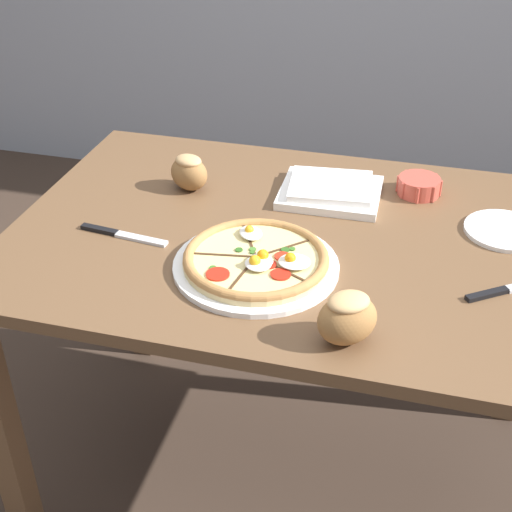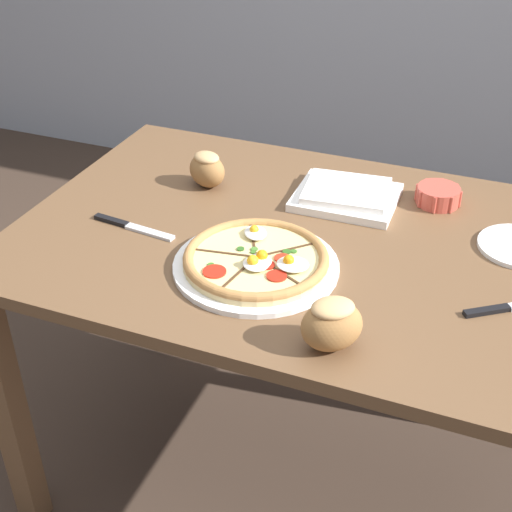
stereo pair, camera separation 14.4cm
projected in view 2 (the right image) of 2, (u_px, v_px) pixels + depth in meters
name	position (u px, v px, depth m)	size (l,w,h in m)	color
ground_plane	(294.00, 472.00, 1.99)	(12.00, 12.00, 0.00)	#3D2D23
dining_table	(302.00, 278.00, 1.63)	(1.27, 0.86, 0.77)	brown
pizza	(256.00, 261.00, 1.45)	(0.34, 0.34, 0.05)	white
ramekin_bowl	(438.00, 195.00, 1.68)	(0.11, 0.11, 0.04)	#C64C3D
napkin_folded	(346.00, 195.00, 1.69)	(0.24, 0.21, 0.04)	white
bread_piece_near	(207.00, 169.00, 1.74)	(0.12, 0.11, 0.09)	olive
bread_piece_mid	(332.00, 324.00, 1.23)	(0.14, 0.13, 0.10)	#A3703D
knife_main	(132.00, 227.00, 1.59)	(0.21, 0.04, 0.01)	silver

